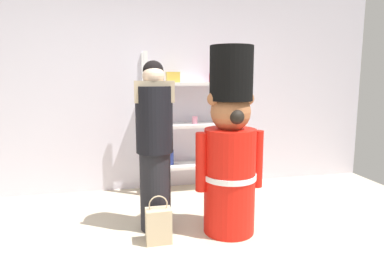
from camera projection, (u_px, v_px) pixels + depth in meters
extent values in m
cube|color=silver|center=(144.00, 90.00, 4.34)|extent=(6.40, 0.12, 2.60)
cube|color=white|center=(147.00, 126.00, 4.04)|extent=(0.05, 0.05, 1.78)
cube|color=white|center=(245.00, 123.00, 4.32)|extent=(0.05, 0.05, 1.78)
cube|color=white|center=(145.00, 122.00, 4.33)|extent=(0.05, 0.05, 1.78)
cube|color=white|center=(237.00, 120.00, 4.61)|extent=(0.05, 0.05, 1.78)
cube|color=white|center=(195.00, 165.00, 4.41)|extent=(1.27, 0.30, 0.04)
cube|color=white|center=(195.00, 125.00, 4.33)|extent=(1.27, 0.30, 0.04)
cube|color=white|center=(195.00, 84.00, 4.25)|extent=(1.27, 0.30, 0.04)
cylinder|color=black|center=(163.00, 122.00, 4.20)|extent=(0.08, 0.08, 0.08)
cylinder|color=pink|center=(195.00, 120.00, 4.32)|extent=(0.07, 0.07, 0.10)
cylinder|color=red|center=(226.00, 120.00, 4.42)|extent=(0.09, 0.09, 0.08)
cylinder|color=navy|center=(171.00, 157.00, 4.34)|extent=(0.07, 0.07, 0.20)
cylinder|color=#596B33|center=(218.00, 155.00, 4.45)|extent=(0.07, 0.07, 0.19)
cube|color=gold|center=(173.00, 77.00, 4.17)|extent=(0.16, 0.13, 0.13)
cube|color=#B21E2D|center=(216.00, 78.00, 4.30)|extent=(0.16, 0.13, 0.12)
cylinder|color=red|center=(229.00, 181.00, 3.14)|extent=(0.48, 0.48, 1.00)
cylinder|color=white|center=(230.00, 176.00, 3.13)|extent=(0.50, 0.50, 0.05)
sphere|color=#AB673F|center=(231.00, 112.00, 3.04)|extent=(0.37, 0.37, 0.37)
sphere|color=#AB673F|center=(214.00, 99.00, 2.99)|extent=(0.13, 0.13, 0.13)
sphere|color=#AB673F|center=(247.00, 98.00, 3.06)|extent=(0.13, 0.13, 0.13)
cylinder|color=black|center=(231.00, 73.00, 2.99)|extent=(0.39, 0.39, 0.49)
cylinder|color=red|center=(201.00, 162.00, 3.05)|extent=(0.11, 0.11, 0.55)
cylinder|color=red|center=(257.00, 159.00, 3.17)|extent=(0.11, 0.11, 0.55)
sphere|color=black|center=(237.00, 117.00, 2.89)|extent=(0.13, 0.13, 0.13)
cylinder|color=black|center=(155.00, 191.00, 3.21)|extent=(0.30, 0.30, 0.77)
cylinder|color=black|center=(154.00, 120.00, 3.11)|extent=(0.35, 0.35, 0.62)
sphere|color=beige|center=(153.00, 76.00, 3.05)|extent=(0.20, 0.20, 0.20)
cube|color=tan|center=(155.00, 92.00, 3.00)|extent=(0.36, 0.04, 0.20)
sphere|color=black|center=(153.00, 71.00, 3.06)|extent=(0.19, 0.19, 0.19)
cube|color=#C1AD89|center=(159.00, 226.00, 2.96)|extent=(0.23, 0.15, 0.31)
torus|color=#C1AD89|center=(158.00, 205.00, 2.93)|extent=(0.17, 0.01, 0.17)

